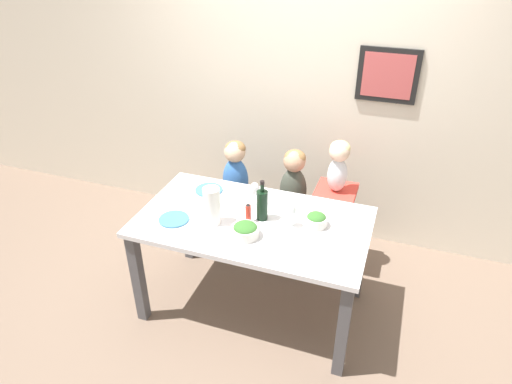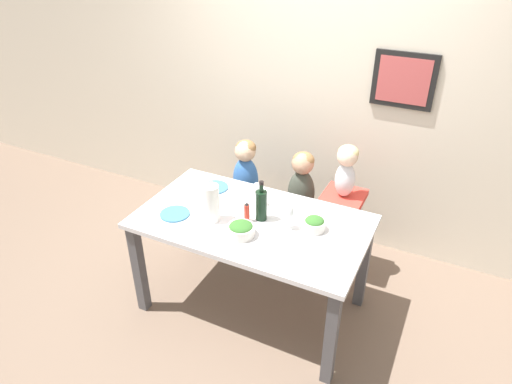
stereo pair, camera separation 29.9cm
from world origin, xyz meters
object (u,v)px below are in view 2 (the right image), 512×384
object	(u,v)px
dinner_plate_front_left	(175,214)
chair_right_highchair	(341,214)
person_child_center	(302,182)
dinner_plate_back_left	(215,187)
wine_bottle	(261,205)
paper_towel_roll	(211,203)
person_child_left	(246,169)
chair_far_left	(246,207)
person_baby_right	(347,167)
wine_glass_far	(257,190)
salad_bowl_large	(241,229)
chair_far_center	(299,221)
salad_bowl_small	(314,224)
wine_glass_near	(289,213)

from	to	relation	value
dinner_plate_front_left	chair_right_highchair	bearing A→B (deg)	42.25
person_child_center	dinner_plate_back_left	world-z (taller)	person_child_center
dinner_plate_front_left	dinner_plate_back_left	size ratio (longest dim) A/B	1.00
wine_bottle	paper_towel_roll	world-z (taller)	wine_bottle
wine_bottle	dinner_plate_back_left	bearing A→B (deg)	156.05
person_child_left	wine_bottle	xyz separation A→B (m)	(0.44, -0.63, 0.14)
chair_far_left	person_baby_right	size ratio (longest dim) A/B	1.10
wine_glass_far	salad_bowl_large	size ratio (longest dim) A/B	1.00
salad_bowl_large	chair_far_center	bearing A→B (deg)	84.47
person_baby_right	wine_glass_far	size ratio (longest dim) A/B	2.32
chair_right_highchair	paper_towel_roll	xyz separation A→B (m)	(-0.67, -0.78, 0.35)
salad_bowl_small	dinner_plate_back_left	distance (m)	0.86
chair_far_center	chair_far_left	bearing A→B (deg)	180.00
wine_bottle	dinner_plate_front_left	world-z (taller)	wine_bottle
wine_glass_far	salad_bowl_small	xyz separation A→B (m)	(0.46, -0.11, -0.07)
person_baby_right	salad_bowl_small	size ratio (longest dim) A/B	2.82
chair_far_center	dinner_plate_back_left	distance (m)	0.79
dinner_plate_front_left	dinner_plate_back_left	distance (m)	0.43
chair_far_center	dinner_plate_front_left	world-z (taller)	dinner_plate_front_left
paper_towel_roll	wine_glass_far	bearing A→B (deg)	58.45
chair_far_left	salad_bowl_small	size ratio (longest dim) A/B	3.11
person_baby_right	dinner_plate_front_left	world-z (taller)	person_baby_right
person_baby_right	dinner_plate_back_left	world-z (taller)	person_baby_right
chair_far_center	dinner_plate_front_left	size ratio (longest dim) A/B	2.24
person_child_left	salad_bowl_large	distance (m)	0.95
chair_far_center	person_baby_right	distance (m)	0.67
person_baby_right	dinner_plate_back_left	size ratio (longest dim) A/B	2.03
person_child_left	chair_right_highchair	bearing A→B (deg)	-0.10
salad_bowl_large	dinner_plate_front_left	world-z (taller)	salad_bowl_large
wine_glass_near	dinner_plate_front_left	size ratio (longest dim) A/B	0.88
person_child_left	person_baby_right	bearing A→B (deg)	0.04
chair_right_highchair	salad_bowl_small	world-z (taller)	salad_bowl_small
person_child_left	salad_bowl_large	xyz separation A→B (m)	(0.41, -0.85, 0.08)
chair_far_center	wine_bottle	bearing A→B (deg)	-94.23
salad_bowl_small	person_baby_right	bearing A→B (deg)	87.86
chair_far_left	paper_towel_roll	xyz separation A→B (m)	(0.15, -0.78, 0.52)
person_child_left	dinner_plate_front_left	distance (m)	0.85
chair_right_highchair	wine_glass_far	distance (m)	0.77
chair_far_center	wine_glass_far	distance (m)	0.72
salad_bowl_large	person_baby_right	bearing A→B (deg)	64.01
chair_far_left	wine_glass_near	xyz separation A→B (m)	(0.65, -0.65, 0.51)
person_baby_right	salad_bowl_large	world-z (taller)	person_baby_right
person_baby_right	salad_bowl_small	distance (m)	0.61
chair_far_center	wine_glass_far	size ratio (longest dim) A/B	2.56
person_baby_right	salad_bowl_large	bearing A→B (deg)	-115.99
dinner_plate_front_left	salad_bowl_small	bearing A→B (deg)	15.51
wine_bottle	paper_towel_roll	distance (m)	0.33
salad_bowl_small	wine_glass_near	bearing A→B (deg)	-158.53
wine_glass_near	dinner_plate_back_left	size ratio (longest dim) A/B	0.88
salad_bowl_small	dinner_plate_back_left	xyz separation A→B (m)	(-0.85, 0.18, -0.04)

